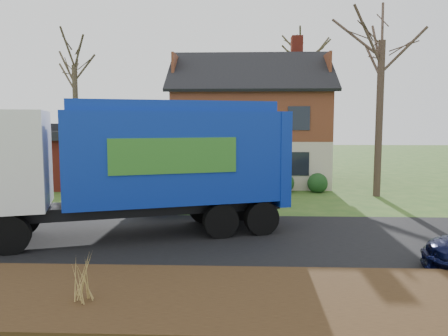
{
  "coord_description": "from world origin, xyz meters",
  "views": [
    {
      "loc": [
        1.48,
        -13.84,
        3.78
      ],
      "look_at": [
        0.82,
        2.5,
        2.06
      ],
      "focal_mm": 35.0,
      "sensor_mm": 36.0,
      "label": 1
    }
  ],
  "objects": [
    {
      "name": "ground",
      "position": [
        0.0,
        0.0,
        0.0
      ],
      "size": [
        120.0,
        120.0,
        0.0
      ],
      "primitive_type": "plane",
      "color": "#2C521B",
      "rests_on": "ground"
    },
    {
      "name": "road",
      "position": [
        0.0,
        0.0,
        0.01
      ],
      "size": [
        80.0,
        7.0,
        0.02
      ],
      "primitive_type": "cube",
      "color": "black",
      "rests_on": "ground"
    },
    {
      "name": "mulch_verge",
      "position": [
        0.0,
        -5.3,
        0.15
      ],
      "size": [
        80.0,
        3.5,
        0.3
      ],
      "primitive_type": "cube",
      "color": "black",
      "rests_on": "ground"
    },
    {
      "name": "main_house",
      "position": [
        1.49,
        13.91,
        4.03
      ],
      "size": [
        12.95,
        8.95,
        9.26
      ],
      "color": "beige",
      "rests_on": "ground"
    },
    {
      "name": "ranch_house",
      "position": [
        -12.0,
        13.0,
        1.81
      ],
      "size": [
        9.8,
        8.2,
        3.7
      ],
      "color": "maroon",
      "rests_on": "ground"
    },
    {
      "name": "garbage_truck",
      "position": [
        -1.91,
        0.43,
        2.57
      ],
      "size": [
        10.76,
        5.99,
        4.46
      ],
      "rotation": [
        0.0,
        0.0,
        0.33
      ],
      "color": "black",
      "rests_on": "ground"
    },
    {
      "name": "silver_sedan",
      "position": [
        -0.62,
        4.67,
        0.77
      ],
      "size": [
        4.96,
        3.26,
        1.55
      ],
      "primitive_type": "imported",
      "rotation": [
        0.0,
        0.0,
        1.95
      ],
      "color": "#AEB0B6",
      "rests_on": "ground"
    },
    {
      "name": "tree_front_west",
      "position": [
        -7.57,
        9.8,
        7.84
      ],
      "size": [
        3.2,
        3.2,
        9.52
      ],
      "color": "#433928",
      "rests_on": "ground"
    },
    {
      "name": "tree_front_east",
      "position": [
        8.42,
        8.59,
        9.09
      ],
      "size": [
        4.02,
        4.02,
        11.18
      ],
      "color": "#433228",
      "rests_on": "ground"
    },
    {
      "name": "tree_back",
      "position": [
        6.19,
        22.14,
        10.84
      ],
      "size": [
        4.1,
        4.1,
        13.0
      ],
      "color": "#433A28",
      "rests_on": "ground"
    },
    {
      "name": "grass_clump_mid",
      "position": [
        -1.59,
        -5.7,
        0.75
      ],
      "size": [
        0.32,
        0.26,
        0.89
      ],
      "color": "#A38848",
      "rests_on": "mulch_verge"
    }
  ]
}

